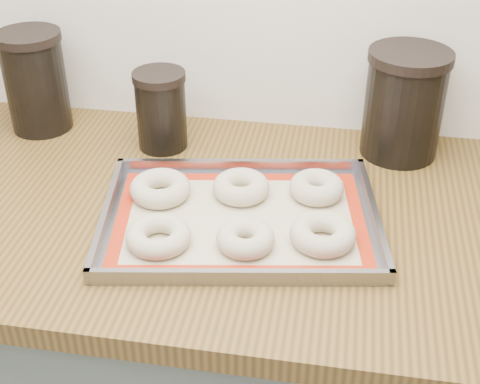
% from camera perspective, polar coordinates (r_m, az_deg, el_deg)
% --- Properties ---
extents(cabinet, '(3.00, 0.65, 0.86)m').
position_cam_1_polar(cabinet, '(1.50, -4.21, -15.85)').
color(cabinet, slate).
rests_on(cabinet, floor).
extents(countertop, '(3.06, 0.68, 0.04)m').
position_cam_1_polar(countertop, '(1.20, -5.08, -1.57)').
color(countertop, brown).
rests_on(countertop, cabinet).
extents(baking_tray, '(0.51, 0.40, 0.03)m').
position_cam_1_polar(baking_tray, '(1.13, -0.00, -2.26)').
color(baking_tray, gray).
rests_on(baking_tray, countertop).
extents(baking_mat, '(0.46, 0.35, 0.00)m').
position_cam_1_polar(baking_mat, '(1.13, 0.00, -2.35)').
color(baking_mat, '#C6B793').
rests_on(baking_mat, baking_tray).
extents(bagel_front_left, '(0.12, 0.12, 0.03)m').
position_cam_1_polar(bagel_front_left, '(1.07, -6.97, -3.76)').
color(bagel_front_left, '#BCB091').
rests_on(bagel_front_left, baking_mat).
extents(bagel_front_mid, '(0.12, 0.12, 0.03)m').
position_cam_1_polar(bagel_front_mid, '(1.06, 0.46, -3.98)').
color(bagel_front_mid, '#BCB091').
rests_on(bagel_front_mid, baking_mat).
extents(bagel_front_right, '(0.11, 0.11, 0.04)m').
position_cam_1_polar(bagel_front_right, '(1.07, 7.08, -3.57)').
color(bagel_front_right, '#BCB091').
rests_on(bagel_front_right, baking_mat).
extents(bagel_back_left, '(0.12, 0.12, 0.04)m').
position_cam_1_polar(bagel_back_left, '(1.18, -6.82, 0.31)').
color(bagel_back_left, '#BCB091').
rests_on(bagel_back_left, baking_mat).
extents(bagel_back_mid, '(0.12, 0.12, 0.04)m').
position_cam_1_polar(bagel_back_mid, '(1.18, 0.09, 0.43)').
color(bagel_back_mid, '#BCB091').
rests_on(bagel_back_mid, baking_mat).
extents(bagel_back_right, '(0.10, 0.10, 0.04)m').
position_cam_1_polar(bagel_back_right, '(1.18, 6.55, 0.39)').
color(bagel_back_right, '#BCB091').
rests_on(bagel_back_right, baking_mat).
extents(canister_left, '(0.13, 0.13, 0.21)m').
position_cam_1_polar(canister_left, '(1.44, -17.05, 9.04)').
color(canister_left, black).
rests_on(canister_left, countertop).
extents(canister_mid, '(0.10, 0.10, 0.16)m').
position_cam_1_polar(canister_mid, '(1.33, -6.75, 6.98)').
color(canister_mid, black).
rests_on(canister_mid, countertop).
extents(canister_right, '(0.16, 0.16, 0.21)m').
position_cam_1_polar(canister_right, '(1.32, 13.82, 7.35)').
color(canister_right, black).
rests_on(canister_right, countertop).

